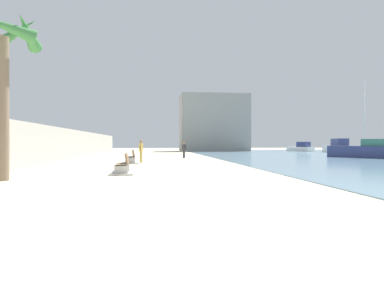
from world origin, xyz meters
TOP-DOWN VIEW (x-y plane):
  - ground_plane at (0.00, 18.00)m, footprint 120.00×120.00m
  - seawall at (-7.50, 18.00)m, footprint 0.80×64.00m
  - palm_tree at (-5.72, 2.63)m, footprint 3.20×3.28m
  - bench_near at (-1.30, 4.92)m, footprint 1.16×2.13m
  - bench_far at (-1.43, 12.58)m, footprint 1.34×2.22m
  - person_walking at (-0.70, 13.40)m, footprint 0.31×0.48m
  - person_standing at (3.21, 20.32)m, footprint 0.40×0.40m
  - boat_distant at (26.78, 32.66)m, footprint 3.78×7.71m
  - boat_far_right at (20.70, 17.29)m, footprint 5.44×7.17m
  - boat_nearest at (25.30, 41.05)m, footprint 3.74×4.68m
  - harbor_building at (11.17, 46.00)m, footprint 12.00×6.00m

SIDE VIEW (x-z plane):
  - ground_plane at x=0.00m, z-range 0.00..0.00m
  - bench_near at x=-1.30m, z-range -0.26..0.72m
  - bench_far at x=-1.43m, z-range -0.26..0.72m
  - boat_nearest at x=25.30m, z-range -0.18..1.42m
  - boat_far_right at x=20.70m, z-range -2.95..4.48m
  - boat_distant at x=26.78m, z-range -0.24..1.79m
  - person_standing at x=3.21m, z-range 0.11..1.67m
  - person_walking at x=-0.70m, z-range 0.14..1.84m
  - seawall at x=-7.50m, z-range 0.00..2.70m
  - palm_tree at x=-5.72m, z-range 1.44..8.25m
  - harbor_building at x=11.17m, z-range 0.00..10.03m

